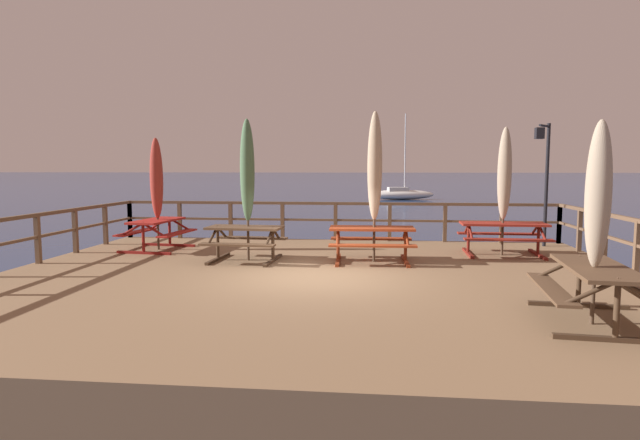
{
  "coord_description": "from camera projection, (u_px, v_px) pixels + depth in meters",
  "views": [
    {
      "loc": [
        1.11,
        -9.84,
        2.9
      ],
      "look_at": [
        0.0,
        0.78,
        1.84
      ],
      "focal_mm": 29.66,
      "sensor_mm": 36.0,
      "label": 1
    }
  ],
  "objects": [
    {
      "name": "picnic_table_back_right",
      "position": [
        245.0,
        236.0,
        11.67
      ],
      "size": [
        1.71,
        1.5,
        0.78
      ],
      "color": "brown",
      "rests_on": "wooden_deck"
    },
    {
      "name": "patio_umbrella_tall_mid_right",
      "position": [
        505.0,
        174.0,
        12.29
      ],
      "size": [
        0.32,
        0.32,
        3.0
      ],
      "color": "#4C3828",
      "rests_on": "wooden_deck"
    },
    {
      "name": "picnic_table_mid_centre",
      "position": [
        157.0,
        228.0,
        13.22
      ],
      "size": [
        1.56,
        1.8,
        0.78
      ],
      "color": "maroon",
      "rests_on": "wooden_deck"
    },
    {
      "name": "wooden_deck",
      "position": [
        316.0,
        298.0,
        10.1
      ],
      "size": [
        12.51,
        10.35,
        0.84
      ],
      "primitive_type": "cube",
      "color": "#846647",
      "rests_on": "ground"
    },
    {
      "name": "picnic_table_mid_right",
      "position": [
        372.0,
        237.0,
        11.54
      ],
      "size": [
        1.88,
        1.47,
        0.78
      ],
      "color": "#993819",
      "rests_on": "wooden_deck"
    },
    {
      "name": "patio_umbrella_short_mid",
      "position": [
        247.0,
        171.0,
        11.59
      ],
      "size": [
        0.32,
        0.32,
        3.13
      ],
      "color": "#4C3828",
      "rests_on": "wooden_deck"
    },
    {
      "name": "sailboat_distant",
      "position": [
        401.0,
        194.0,
        47.86
      ],
      "size": [
        6.21,
        2.76,
        7.72
      ],
      "color": "white",
      "rests_on": "ground"
    },
    {
      "name": "patio_umbrella_short_front",
      "position": [
        157.0,
        179.0,
        13.16
      ],
      "size": [
        0.32,
        0.32,
        2.8
      ],
      "color": "#4C3828",
      "rests_on": "wooden_deck"
    },
    {
      "name": "lamp_post_hooked",
      "position": [
        544.0,
        166.0,
        13.57
      ],
      "size": [
        0.5,
        0.57,
        3.2
      ],
      "color": "black",
      "rests_on": "wooden_deck"
    },
    {
      "name": "picnic_table_front_left",
      "position": [
        596.0,
        281.0,
        6.99
      ],
      "size": [
        1.58,
        2.09,
        0.78
      ],
      "color": "brown",
      "rests_on": "wooden_deck"
    },
    {
      "name": "patio_umbrella_short_back",
      "position": [
        375.0,
        167.0,
        11.4
      ],
      "size": [
        0.32,
        0.32,
        3.27
      ],
      "color": "#4C3828",
      "rests_on": "wooden_deck"
    },
    {
      "name": "railing_waterside_far",
      "position": [
        336.0,
        215.0,
        14.96
      ],
      "size": [
        12.31,
        0.1,
        1.09
      ],
      "color": "brown",
      "rests_on": "wooden_deck"
    },
    {
      "name": "railing_side_left",
      "position": [
        15.0,
        234.0,
        10.62
      ],
      "size": [
        0.1,
        10.15,
        1.09
      ],
      "color": "brown",
      "rests_on": "wooden_deck"
    },
    {
      "name": "ground_plane",
      "position": [
        316.0,
        319.0,
        10.14
      ],
      "size": [
        600.0,
        600.0,
        0.0
      ],
      "primitive_type": "plane",
      "color": "navy"
    },
    {
      "name": "picnic_table_mid_left",
      "position": [
        503.0,
        232.0,
        12.44
      ],
      "size": [
        1.98,
        1.44,
        0.78
      ],
      "color": "maroon",
      "rests_on": "wooden_deck"
    },
    {
      "name": "patio_umbrella_tall_front",
      "position": [
        598.0,
        196.0,
        6.82
      ],
      "size": [
        0.32,
        0.32,
        2.68
      ],
      "color": "#4C3828",
      "rests_on": "wooden_deck"
    }
  ]
}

